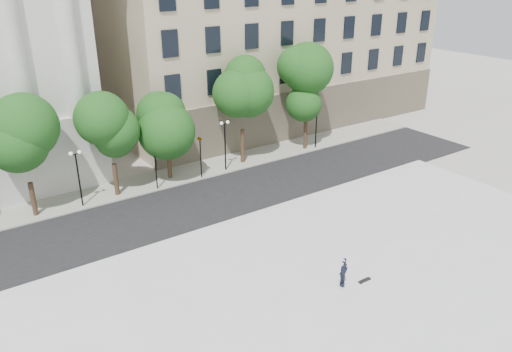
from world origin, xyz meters
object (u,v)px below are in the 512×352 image
at_px(traffic_light_east, 200,137).
at_px(skateboard, 364,280).
at_px(traffic_light_west, 154,145).
at_px(person_lying, 342,283).

height_order(traffic_light_east, skateboard, traffic_light_east).
relative_size(traffic_light_east, skateboard, 5.16).
distance_m(traffic_light_west, traffic_light_east, 4.02).
xyz_separation_m(traffic_light_west, traffic_light_east, (4.02, 0.00, -0.10)).
distance_m(traffic_light_east, person_lying, 18.64).
distance_m(person_lying, skateboard, 1.42).
relative_size(person_lying, skateboard, 2.07).
relative_size(traffic_light_west, traffic_light_east, 1.02).
bearing_deg(traffic_light_east, traffic_light_west, 180.00).
relative_size(traffic_light_west, skateboard, 5.27).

